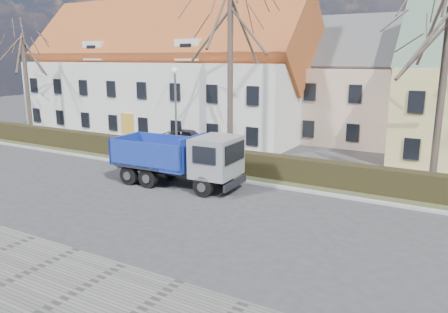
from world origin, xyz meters
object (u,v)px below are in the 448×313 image
Objects in this scene: dump_truck at (173,158)px; cart_frame at (140,163)px; streetlight at (176,114)px; parked_car_a at (190,138)px.

cart_frame is (-3.96, 1.97, -1.15)m from dump_truck.
streetlight is 9.44× the size of cart_frame.
dump_truck is 4.57m from cart_frame.
parked_car_a is at bearing 112.18° from streetlight.
dump_truck is 5.87m from streetlight.
streetlight reaches higher than dump_truck.
cart_frame is at bearing 178.21° from parked_car_a.
parked_car_a is at bearing 116.36° from dump_truck.
parked_car_a is at bearing 96.54° from cart_frame.
streetlight is 4.68m from parked_car_a.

